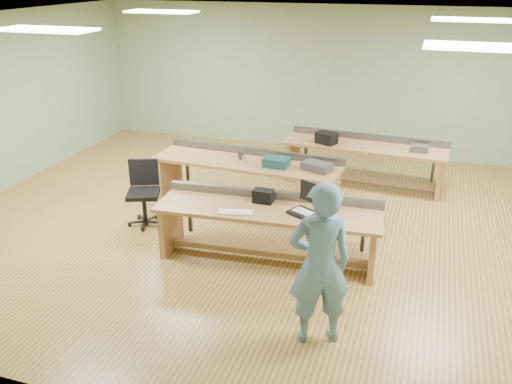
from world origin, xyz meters
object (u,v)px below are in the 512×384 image
workbench_front (268,221)px  person (320,264)px  task_chair (144,201)px  parts_bin_teal (276,162)px  drinks_can (244,159)px  mug (241,156)px  workbench_mid (247,171)px  parts_bin_grey (317,167)px  workbench_back (365,155)px  camera_bag (263,196)px  laptop_base (303,213)px

workbench_front → person: size_ratio=1.68×
task_chair → parts_bin_teal: (1.77, 1.12, 0.46)m
person → drinks_can: size_ratio=15.79×
workbench_front → mug: bearing=116.2°
person → workbench_front: bearing=-80.6°
workbench_mid → parts_bin_teal: size_ratio=8.00×
task_chair → drinks_can: size_ratio=8.66×
task_chair → mug: (1.12, 1.27, 0.43)m
workbench_front → drinks_can: drinks_can is taller
parts_bin_grey → person: bearing=-77.5°
workbench_mid → person: (1.86, -3.17, 0.34)m
parts_bin_teal → mug: parts_bin_teal is taller
workbench_back → drinks_can: size_ratio=25.47×
parts_bin_grey → drinks_can: parts_bin_grey is taller
workbench_mid → workbench_front: bearing=-59.1°
person → camera_bag: bearing=-80.0°
camera_bag → task_chair: (-2.00, 0.31, -0.48)m
laptop_base → task_chair: 2.68m
drinks_can → person: bearing=-58.5°
camera_bag → parts_bin_grey: size_ratio=0.59×
laptop_base → drinks_can: 2.14m
mug → workbench_back: bearing=37.8°
parts_bin_teal → camera_bag: bearing=-80.9°
workbench_back → person: (0.15, -4.64, 0.34)m
workbench_mid → laptop_base: bearing=-48.7°
workbench_back → drinks_can: drinks_can is taller
workbench_back → parts_bin_grey: 1.67m
mug → laptop_base: bearing=-50.3°
person → task_chair: size_ratio=1.82×
drinks_can → parts_bin_grey: bearing=0.5°
person → parts_bin_teal: bearing=-90.6°
workbench_front → drinks_can: bearing=115.5°
workbench_mid → laptop_base: (1.35, -1.74, 0.21)m
parts_bin_teal → parts_bin_grey: bearing=1.1°
mug → workbench_front: bearing=-59.9°
parts_bin_teal → parts_bin_grey: size_ratio=0.88×
workbench_back → mug: size_ratio=26.28×
drinks_can → camera_bag: bearing=-61.8°
person → drinks_can: person is taller
camera_bag → parts_bin_grey: bearing=73.5°
laptop_base → task_chair: task_chair is taller
mug → drinks_can: (0.11, -0.14, 0.01)m
laptop_base → camera_bag: size_ratio=1.28×
task_chair → laptop_base: bearing=-32.7°
workbench_back → mug: bearing=-138.8°
parts_bin_grey → laptop_base: bearing=-84.1°
task_chair → parts_bin_teal: 2.14m
workbench_front → mug: size_ratio=27.30×
workbench_front → drinks_can: (-0.89, 1.58, 0.25)m
workbench_mid → drinks_can: bearing=-96.1°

